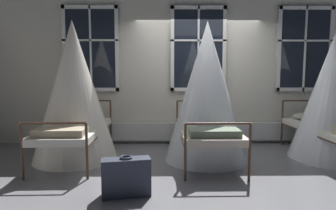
% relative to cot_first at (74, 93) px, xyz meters
% --- Properties ---
extents(ground, '(16.77, 16.77, 0.00)m').
position_rel_cot_first_xyz_m(ground, '(2.17, -0.00, -1.11)').
color(ground, slate).
extents(back_wall_with_windows, '(8.43, 0.10, 3.02)m').
position_rel_cot_first_xyz_m(back_wall_with_windows, '(2.17, 1.20, 0.40)').
color(back_wall_with_windows, beige).
rests_on(back_wall_with_windows, ground).
extents(window_bank, '(5.41, 0.10, 2.69)m').
position_rel_cot_first_xyz_m(window_bank, '(2.17, 1.08, -0.01)').
color(window_bank, black).
rests_on(window_bank, ground).
extents(cot_first, '(1.37, 2.00, 2.28)m').
position_rel_cot_first_xyz_m(cot_first, '(0.00, 0.00, 0.00)').
color(cot_first, '#4C3323').
rests_on(cot_first, ground).
extents(cot_second, '(1.37, 1.99, 2.26)m').
position_rel_cot_first_xyz_m(cot_second, '(2.18, -0.06, -0.01)').
color(cot_second, '#4C3323').
rests_on(cot_second, ground).
extents(cot_third, '(1.37, 2.00, 2.19)m').
position_rel_cot_first_xyz_m(cot_third, '(4.30, -0.03, -0.05)').
color(cot_third, '#4C3323').
rests_on(cot_third, ground).
extents(suitcase_dark, '(0.59, 0.31, 0.47)m').
position_rel_cot_first_xyz_m(suitcase_dark, '(1.04, -1.50, -0.89)').
color(suitcase_dark, '#2D3342').
rests_on(suitcase_dark, ground).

